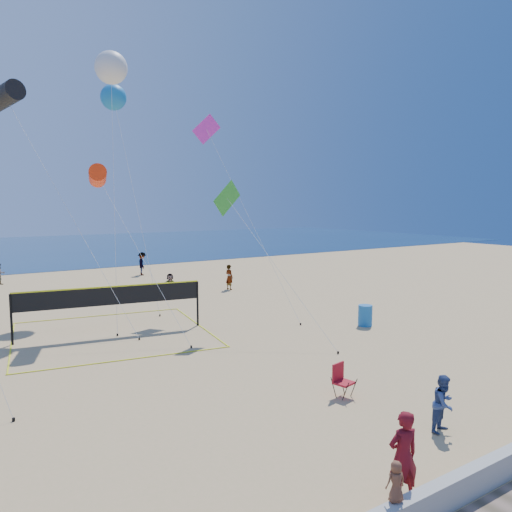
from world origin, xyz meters
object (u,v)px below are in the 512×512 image
camp_chair (341,378)px  volleyball_net (111,302)px  woman (403,456)px  trash_barrel (365,315)px

camp_chair → volleyball_net: bearing=95.9°
camp_chair → volleyball_net: 11.80m
woman → volleyball_net: size_ratio=0.19×
trash_barrel → camp_chair: bearing=-140.2°
volleyball_net → trash_barrel: bearing=-16.5°
trash_barrel → volleyball_net: size_ratio=0.11×
trash_barrel → volleyball_net: (-10.81, 5.21, 1.01)m
volleyball_net → woman: bearing=-77.4°
woman → camp_chair: bearing=-107.8°
camp_chair → trash_barrel: camp_chair is taller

